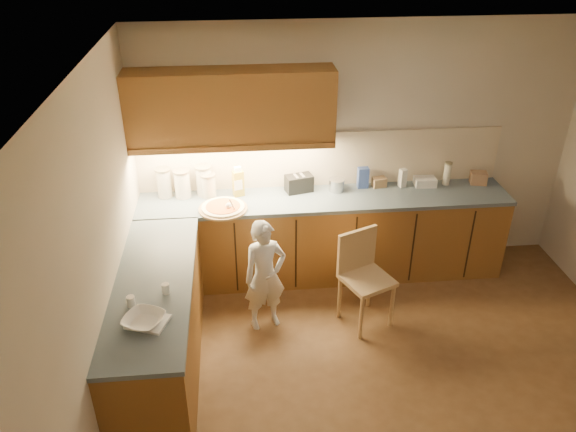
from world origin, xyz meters
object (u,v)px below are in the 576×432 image
(wooden_chair, at_px, (363,272))
(toaster, at_px, (299,183))
(pizza_on_board, at_px, (223,208))
(child, at_px, (265,276))
(oil_jug, at_px, (238,182))

(wooden_chair, bearing_deg, toaster, 93.74)
(pizza_on_board, distance_m, child, 0.82)
(pizza_on_board, xyz_separation_m, toaster, (0.78, 0.33, 0.07))
(pizza_on_board, height_order, toaster, pizza_on_board)
(pizza_on_board, distance_m, wooden_chair, 1.47)
(child, height_order, oil_jug, oil_jug)
(wooden_chair, bearing_deg, oil_jug, 116.96)
(pizza_on_board, xyz_separation_m, child, (0.36, -0.62, -0.39))
(oil_jug, distance_m, toaster, 0.62)
(pizza_on_board, bearing_deg, child, -60.10)
(toaster, bearing_deg, oil_jug, 169.72)
(child, xyz_separation_m, wooden_chair, (0.91, 0.01, -0.02))
(wooden_chair, xyz_separation_m, toaster, (-0.49, 0.95, 0.47))
(oil_jug, height_order, toaster, oil_jug)
(wooden_chair, distance_m, toaster, 1.17)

